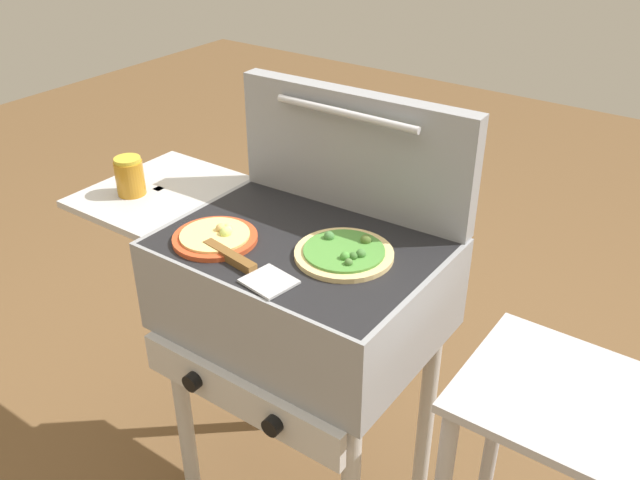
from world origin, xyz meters
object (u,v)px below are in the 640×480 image
object	(u,v)px
pizza_veggie	(345,252)
sauce_jar	(130,176)
spatula	(245,266)
grill	(297,291)
prep_table	(558,478)
pizza_cheese	(216,237)

from	to	relation	value
pizza_veggie	sauce_jar	world-z (taller)	sauce_jar
spatula	grill	bearing A→B (deg)	85.01
prep_table	sauce_jar	bearing A→B (deg)	-177.03
grill	prep_table	distance (m)	0.70
sauce_jar	grill	bearing A→B (deg)	6.46
grill	pizza_veggie	distance (m)	0.20
grill	pizza_cheese	distance (m)	0.24
pizza_cheese	prep_table	size ratio (longest dim) A/B	0.25
pizza_veggie	pizza_cheese	bearing A→B (deg)	-157.70
sauce_jar	prep_table	world-z (taller)	sauce_jar
pizza_cheese	pizza_veggie	distance (m)	0.31
sauce_jar	spatula	xyz separation A→B (m)	(0.48, -0.11, -0.04)
pizza_cheese	spatula	xyz separation A→B (m)	(0.14, -0.05, -0.00)
sauce_jar	spatula	bearing A→B (deg)	-12.46
pizza_veggie	sauce_jar	xyz separation A→B (m)	(-0.63, -0.06, 0.04)
grill	spatula	xyz separation A→B (m)	(-0.01, -0.16, 0.15)
spatula	prep_table	bearing A→B (deg)	13.72
grill	sauce_jar	xyz separation A→B (m)	(-0.50, -0.06, 0.19)
grill	pizza_cheese	world-z (taller)	pizza_cheese
grill	prep_table	bearing A→B (deg)	0.37
pizza_veggie	grill	bearing A→B (deg)	-177.03
pizza_cheese	sauce_jar	bearing A→B (deg)	171.43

